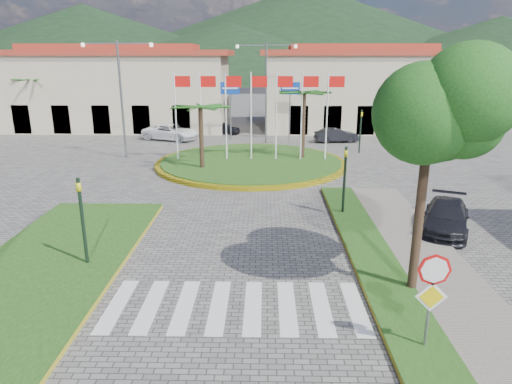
{
  "coord_description": "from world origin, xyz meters",
  "views": [
    {
      "loc": [
        0.92,
        -7.78,
        7.06
      ],
      "look_at": [
        0.61,
        8.0,
        2.3
      ],
      "focal_mm": 32.0,
      "sensor_mm": 36.0,
      "label": 1
    }
  ],
  "objects_px": {
    "white_van": "(170,132)",
    "car_dark_a": "(223,128)",
    "deciduous_tree": "(429,125)",
    "car_side_right": "(446,217)",
    "stop_sign": "(432,287)",
    "car_dark_b": "(336,135)",
    "roundabout_island": "(251,162)"
  },
  "relations": [
    {
      "from": "roundabout_island",
      "to": "car_dark_a",
      "type": "height_order",
      "value": "roundabout_island"
    },
    {
      "from": "stop_sign",
      "to": "deciduous_tree",
      "type": "height_order",
      "value": "deciduous_tree"
    },
    {
      "from": "car_dark_b",
      "to": "car_side_right",
      "type": "xyz_separation_m",
      "value": [
        1.54,
        -20.19,
        0.01
      ]
    },
    {
      "from": "roundabout_island",
      "to": "white_van",
      "type": "distance_m",
      "value": 11.7
    },
    {
      "from": "stop_sign",
      "to": "car_dark_a",
      "type": "relative_size",
      "value": 0.82
    },
    {
      "from": "car_dark_b",
      "to": "car_side_right",
      "type": "bearing_deg",
      "value": 175.13
    },
    {
      "from": "deciduous_tree",
      "to": "car_side_right",
      "type": "relative_size",
      "value": 1.62
    },
    {
      "from": "car_dark_a",
      "to": "car_side_right",
      "type": "bearing_deg",
      "value": -139.28
    },
    {
      "from": "car_dark_a",
      "to": "deciduous_tree",
      "type": "bearing_deg",
      "value": -148.55
    },
    {
      "from": "deciduous_tree",
      "to": "white_van",
      "type": "distance_m",
      "value": 29.45
    },
    {
      "from": "roundabout_island",
      "to": "car_side_right",
      "type": "relative_size",
      "value": 3.02
    },
    {
      "from": "deciduous_tree",
      "to": "white_van",
      "type": "xyz_separation_m",
      "value": [
        -12.73,
        26.18,
        -4.5
      ]
    },
    {
      "from": "deciduous_tree",
      "to": "car_dark_b",
      "type": "height_order",
      "value": "deciduous_tree"
    },
    {
      "from": "stop_sign",
      "to": "car_dark_b",
      "type": "distance_m",
      "value": 28.53
    },
    {
      "from": "white_van",
      "to": "car_side_right",
      "type": "xyz_separation_m",
      "value": [
        15.71,
        -20.98,
        -0.06
      ]
    },
    {
      "from": "roundabout_island",
      "to": "car_dark_a",
      "type": "xyz_separation_m",
      "value": [
        -3.01,
        12.35,
        0.38
      ]
    },
    {
      "from": "white_van",
      "to": "car_side_right",
      "type": "relative_size",
      "value": 1.15
    },
    {
      "from": "white_van",
      "to": "car_dark_a",
      "type": "relative_size",
      "value": 1.49
    },
    {
      "from": "deciduous_tree",
      "to": "white_van",
      "type": "bearing_deg",
      "value": 115.93
    },
    {
      "from": "deciduous_tree",
      "to": "car_side_right",
      "type": "bearing_deg",
      "value": 60.16
    },
    {
      "from": "deciduous_tree",
      "to": "roundabout_island",
      "type": "bearing_deg",
      "value": 107.91
    },
    {
      "from": "deciduous_tree",
      "to": "car_dark_b",
      "type": "xyz_separation_m",
      "value": [
        1.44,
        25.39,
        -4.58
      ]
    },
    {
      "from": "deciduous_tree",
      "to": "car_side_right",
      "type": "distance_m",
      "value": 7.53
    },
    {
      "from": "roundabout_island",
      "to": "stop_sign",
      "type": "xyz_separation_m",
      "value": [
        4.9,
        -20.04,
        1.61
      ]
    },
    {
      "from": "roundabout_island",
      "to": "stop_sign",
      "type": "relative_size",
      "value": 4.79
    },
    {
      "from": "car_dark_b",
      "to": "car_dark_a",
      "type": "bearing_deg",
      "value": 59.04
    },
    {
      "from": "white_van",
      "to": "car_dark_a",
      "type": "height_order",
      "value": "white_van"
    },
    {
      "from": "roundabout_island",
      "to": "deciduous_tree",
      "type": "bearing_deg",
      "value": -72.09
    },
    {
      "from": "car_side_right",
      "to": "white_van",
      "type": "bearing_deg",
      "value": 149.42
    },
    {
      "from": "deciduous_tree",
      "to": "white_van",
      "type": "relative_size",
      "value": 1.41
    },
    {
      "from": "stop_sign",
      "to": "deciduous_tree",
      "type": "bearing_deg",
      "value": 78.82
    },
    {
      "from": "deciduous_tree",
      "to": "car_dark_a",
      "type": "relative_size",
      "value": 2.09
    }
  ]
}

